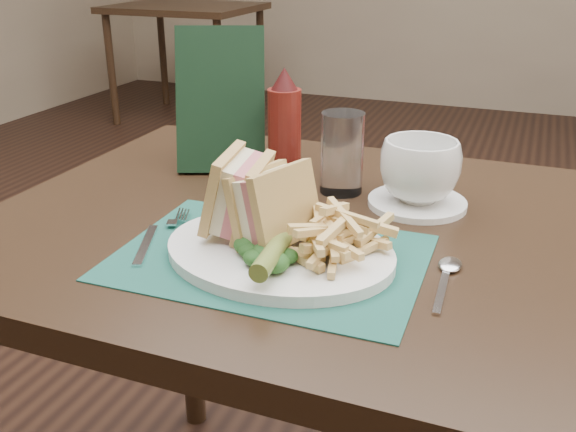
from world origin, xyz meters
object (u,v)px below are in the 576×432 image
(coffee_cup, at_px, (420,171))
(table_main, at_px, (296,417))
(plate, at_px, (279,252))
(ketchup_bottle, at_px, (284,123))
(drinking_glass, at_px, (342,153))
(saucer, at_px, (417,203))
(sandwich_half_b, at_px, (262,201))
(check_presenter, at_px, (221,100))
(table_bg_left, at_px, (188,63))
(placemat, at_px, (270,257))
(sandwich_half_a, at_px, (222,191))

(coffee_cup, bearing_deg, table_main, -146.48)
(plate, distance_m, ketchup_bottle, 0.33)
(drinking_glass, distance_m, ketchup_bottle, 0.12)
(saucer, relative_size, ketchup_bottle, 0.81)
(sandwich_half_b, bearing_deg, check_presenter, 145.54)
(table_bg_left, relative_size, placemat, 2.32)
(plate, bearing_deg, sandwich_half_b, 159.29)
(table_bg_left, xyz_separation_m, placemat, (1.91, -3.12, 0.38))
(sandwich_half_b, height_order, drinking_glass, drinking_glass)
(placemat, height_order, sandwich_half_b, sandwich_half_b)
(sandwich_half_b, distance_m, coffee_cup, 0.28)
(ketchup_bottle, bearing_deg, check_presenter, 178.66)
(sandwich_half_a, relative_size, saucer, 0.73)
(sandwich_half_a, xyz_separation_m, sandwich_half_b, (0.06, -0.01, -0.00))
(coffee_cup, bearing_deg, check_presenter, 170.78)
(sandwich_half_b, distance_m, check_presenter, 0.35)
(table_main, height_order, sandwich_half_b, sandwich_half_b)
(placemat, height_order, ketchup_bottle, ketchup_bottle)
(plate, bearing_deg, sandwich_half_a, 171.42)
(plate, distance_m, sandwich_half_b, 0.07)
(placemat, xyz_separation_m, ketchup_bottle, (-0.10, 0.30, 0.09))
(saucer, relative_size, check_presenter, 0.60)
(placemat, bearing_deg, sandwich_half_a, 162.31)
(saucer, bearing_deg, sandwich_half_a, -134.99)
(placemat, bearing_deg, table_bg_left, 121.41)
(placemat, relative_size, sandwich_half_a, 3.53)
(table_bg_left, bearing_deg, saucer, -54.56)
(placemat, distance_m, check_presenter, 0.39)
(table_main, distance_m, coffee_cup, 0.47)
(ketchup_bottle, bearing_deg, sandwich_half_b, -74.05)
(sandwich_half_b, height_order, saucer, sandwich_half_b)
(plate, xyz_separation_m, sandwich_half_b, (-0.03, 0.01, 0.06))
(table_main, height_order, sandwich_half_a, sandwich_half_a)
(coffee_cup, bearing_deg, table_bg_left, 125.44)
(table_main, xyz_separation_m, sandwich_half_b, (-0.00, -0.12, 0.44))
(table_bg_left, xyz_separation_m, ketchup_bottle, (1.81, -2.82, 0.47))
(table_bg_left, bearing_deg, sandwich_half_a, -59.44)
(placemat, xyz_separation_m, coffee_cup, (0.14, 0.24, 0.06))
(sandwich_half_b, bearing_deg, ketchup_bottle, 126.39)
(table_bg_left, bearing_deg, sandwich_half_b, -58.69)
(sandwich_half_b, bearing_deg, placemat, -23.74)
(sandwich_half_b, bearing_deg, sandwich_half_a, -166.61)
(plate, distance_m, sandwich_half_a, 0.11)
(ketchup_bottle, distance_m, check_presenter, 0.12)
(table_main, distance_m, check_presenter, 0.56)
(saucer, distance_m, coffee_cup, 0.05)
(sandwich_half_a, bearing_deg, check_presenter, 107.68)
(table_bg_left, bearing_deg, drinking_glass, -56.12)
(table_bg_left, xyz_separation_m, coffee_cup, (2.05, -2.88, 0.43))
(saucer, bearing_deg, check_presenter, 170.78)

